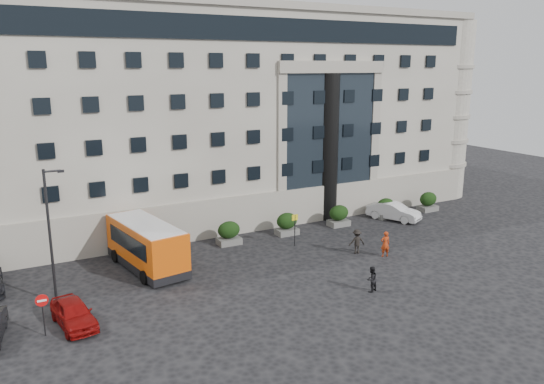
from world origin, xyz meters
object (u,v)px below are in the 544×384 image
(street_lamp, at_px, (51,231))
(pedestrian_c, at_px, (357,241))
(hedge_a, at_px, (164,243))
(hedge_d, at_px, (339,215))
(pedestrian_b, at_px, (371,279))
(hedge_e, at_px, (386,208))
(hedge_f, at_px, (428,201))
(hedge_b, at_px, (229,233))
(bus_stop_sign, at_px, (295,225))
(minibus, at_px, (146,244))
(pedestrian_a, at_px, (385,244))
(parked_car_a, at_px, (74,313))
(white_taxi, at_px, (394,211))
(no_entry_sign, at_px, (42,307))
(hedge_c, at_px, (287,224))

(street_lamp, xyz_separation_m, pedestrian_c, (20.66, -1.59, -3.44))
(hedge_a, height_order, street_lamp, street_lamp)
(hedge_d, distance_m, pedestrian_c, 7.01)
(pedestrian_b, distance_m, pedestrian_c, 6.83)
(hedge_e, xyz_separation_m, street_lamp, (-28.74, -4.80, 3.44))
(street_lamp, bearing_deg, pedestrian_c, -4.39)
(pedestrian_b, height_order, pedestrian_c, pedestrian_c)
(hedge_f, bearing_deg, hedge_a, 180.00)
(hedge_b, bearing_deg, hedge_e, 0.00)
(bus_stop_sign, distance_m, minibus, 11.32)
(hedge_b, xyz_separation_m, street_lamp, (-13.14, -4.80, 3.44))
(pedestrian_a, bearing_deg, parked_car_a, 15.38)
(white_taxi, bearing_deg, hedge_f, -16.66)
(pedestrian_a, bearing_deg, hedge_f, -132.11)
(hedge_d, distance_m, white_taxi, 5.51)
(hedge_b, bearing_deg, minibus, -164.34)
(parked_car_a, xyz_separation_m, pedestrian_c, (20.22, 1.94, 0.22))
(hedge_b, bearing_deg, white_taxi, -2.89)
(bus_stop_sign, bearing_deg, hedge_a, 163.58)
(hedge_e, bearing_deg, pedestrian_a, -130.13)
(bus_stop_sign, xyz_separation_m, parked_car_a, (-17.00, -5.53, -1.02))
(white_taxi, bearing_deg, hedge_b, 151.26)
(parked_car_a, height_order, pedestrian_b, pedestrian_b)
(hedge_f, bearing_deg, hedge_b, 180.00)
(hedge_d, xyz_separation_m, pedestrian_c, (-2.88, -6.39, 0.00))
(hedge_f, bearing_deg, white_taxi, -170.81)
(no_entry_sign, height_order, minibus, minibus)
(bus_stop_sign, bearing_deg, minibus, 175.73)
(no_entry_sign, height_order, parked_car_a, no_entry_sign)
(no_entry_sign, relative_size, pedestrian_b, 1.43)
(street_lamp, height_order, pedestrian_c, street_lamp)
(street_lamp, bearing_deg, hedge_c, 14.67)
(hedge_e, height_order, white_taxi, hedge_e)
(hedge_f, relative_size, minibus, 0.23)
(hedge_e, bearing_deg, no_entry_sign, -163.48)
(hedge_e, height_order, no_entry_sign, no_entry_sign)
(hedge_a, relative_size, pedestrian_a, 0.96)
(parked_car_a, height_order, pedestrian_c, pedestrian_c)
(pedestrian_a, bearing_deg, pedestrian_b, 57.08)
(hedge_a, xyz_separation_m, hedge_e, (20.80, 0.00, 0.00))
(hedge_c, relative_size, pedestrian_a, 0.96)
(no_entry_sign, height_order, pedestrian_a, no_entry_sign)
(hedge_a, distance_m, hedge_d, 15.60)
(hedge_e, bearing_deg, white_taxi, -72.39)
(hedge_f, bearing_deg, hedge_e, 180.00)
(hedge_f, bearing_deg, minibus, -175.97)
(hedge_f, bearing_deg, no_entry_sign, -165.83)
(minibus, bearing_deg, white_taxi, -6.21)
(parked_car_a, bearing_deg, pedestrian_b, -21.73)
(bus_stop_sign, bearing_deg, white_taxi, 9.82)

